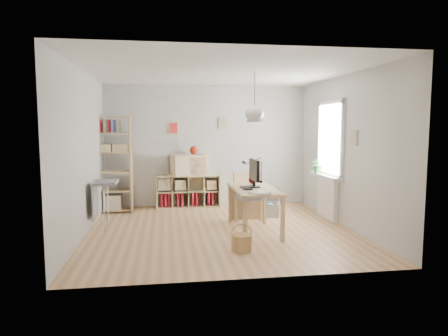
{
  "coord_description": "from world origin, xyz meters",
  "views": [
    {
      "loc": [
        -0.93,
        -6.71,
        1.79
      ],
      "look_at": [
        0.1,
        0.3,
        1.05
      ],
      "focal_mm": 32.0,
      "sensor_mm": 36.0,
      "label": 1
    }
  ],
  "objects": [
    {
      "name": "paper_tray",
      "position": [
        0.5,
        -0.73,
        0.77
      ],
      "size": [
        0.34,
        0.37,
        0.03
      ],
      "primitive_type": "cube",
      "rotation": [
        0.0,
        0.0,
        0.4
      ],
      "color": "white",
      "rests_on": "desk"
    },
    {
      "name": "potted_plant",
      "position": [
        2.12,
        0.93,
        1.03
      ],
      "size": [
        0.38,
        0.35,
        0.35
      ],
      "primitive_type": "imported",
      "rotation": [
        0.0,
        0.0,
        0.31
      ],
      "color": "#296E29",
      "rests_on": "windowsill"
    },
    {
      "name": "storage_chest",
      "position": [
        1.06,
        1.01,
        0.18
      ],
      "size": [
        0.67,
        0.72,
        0.55
      ],
      "rotation": [
        0.0,
        0.0,
        -0.3
      ],
      "color": "beige",
      "rests_on": "ground"
    },
    {
      "name": "window_unit",
      "position": [
        2.23,
        0.6,
        1.55
      ],
      "size": [
        0.07,
        1.16,
        1.46
      ],
      "color": "white",
      "rests_on": "ground"
    },
    {
      "name": "red_vase",
      "position": [
        -0.32,
        2.04,
        1.27
      ],
      "size": [
        0.16,
        0.16,
        0.19
      ],
      "primitive_type": "ellipsoid",
      "color": "maroon",
      "rests_on": "drawer_chest"
    },
    {
      "name": "drawer_chest",
      "position": [
        -0.42,
        2.04,
        0.94
      ],
      "size": [
        0.86,
        0.6,
        0.45
      ],
      "primitive_type": "cube",
      "rotation": [
        0.0,
        0.0,
        0.34
      ],
      "color": "beige",
      "rests_on": "cube_shelf"
    },
    {
      "name": "room_shell",
      "position": [
        0.55,
        -0.15,
        2.0
      ],
      "size": [
        4.5,
        4.5,
        4.5
      ],
      "color": "silver",
      "rests_on": "ground"
    },
    {
      "name": "tall_bookshelf",
      "position": [
        -2.04,
        1.8,
        1.09
      ],
      "size": [
        0.8,
        0.38,
        2.0
      ],
      "color": "#DDB17F",
      "rests_on": "ground"
    },
    {
      "name": "task_lamp",
      "position": [
        0.62,
        0.39,
        1.05
      ],
      "size": [
        0.41,
        0.15,
        0.43
      ],
      "color": "black",
      "rests_on": "desk"
    },
    {
      "name": "desk",
      "position": [
        0.55,
        -0.15,
        0.66
      ],
      "size": [
        0.7,
        1.5,
        0.75
      ],
      "color": "#DDB17F",
      "rests_on": "ground"
    },
    {
      "name": "cube_shelf",
      "position": [
        -0.47,
        2.08,
        0.3
      ],
      "size": [
        1.4,
        0.38,
        0.72
      ],
      "color": "beige",
      "rests_on": "ground"
    },
    {
      "name": "radiator",
      "position": [
        2.19,
        0.6,
        0.4
      ],
      "size": [
        0.1,
        0.8,
        0.8
      ],
      "primitive_type": "cube",
      "color": "white",
      "rests_on": "ground"
    },
    {
      "name": "ground",
      "position": [
        0.0,
        0.0,
        0.0
      ],
      "size": [
        4.5,
        4.5,
        0.0
      ],
      "primitive_type": "plane",
      "color": "tan",
      "rests_on": "ground"
    },
    {
      "name": "yarn_ball",
      "position": [
        0.63,
        0.32,
        0.82
      ],
      "size": [
        0.14,
        0.14,
        0.14
      ],
      "primitive_type": "sphere",
      "color": "#4C0A0C",
      "rests_on": "desk"
    },
    {
      "name": "chair",
      "position": [
        0.58,
        0.48,
        0.53
      ],
      "size": [
        0.58,
        0.58,
        0.93
      ],
      "rotation": [
        0.0,
        0.0,
        0.35
      ],
      "color": "gray",
      "rests_on": "ground"
    },
    {
      "name": "wicker_basket",
      "position": [
        0.13,
        -1.2,
        0.13
      ],
      "size": [
        0.3,
        0.29,
        0.41
      ],
      "rotation": [
        0.0,
        0.0,
        -0.13
      ],
      "color": "#A77A4B",
      "rests_on": "ground"
    },
    {
      "name": "monitor",
      "position": [
        0.56,
        -0.09,
        1.02
      ],
      "size": [
        0.22,
        0.55,
        0.48
      ],
      "rotation": [
        0.0,
        0.0,
        0.02
      ],
      "color": "black",
      "rests_on": "desk"
    },
    {
      "name": "side_table",
      "position": [
        -2.04,
        0.35,
        0.67
      ],
      "size": [
        0.4,
        0.55,
        0.85
      ],
      "color": "gray",
      "rests_on": "ground"
    },
    {
      "name": "keyboard",
      "position": [
        0.4,
        -0.2,
        0.76
      ],
      "size": [
        0.15,
        0.39,
        0.02
      ],
      "primitive_type": "cube",
      "rotation": [
        0.0,
        0.0,
        -0.01
      ],
      "color": "black",
      "rests_on": "desk"
    },
    {
      "name": "windowsill",
      "position": [
        2.14,
        0.6,
        0.83
      ],
      "size": [
        0.22,
        1.2,
        0.06
      ],
      "primitive_type": "cube",
      "color": "white",
      "rests_on": "radiator"
    }
  ]
}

